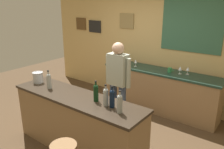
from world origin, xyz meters
TOP-DOWN VIEW (x-y plane):
  - ground_plane at (0.00, 0.00)m, footprint 10.00×10.00m
  - back_wall at (0.01, 2.03)m, footprint 6.00×0.09m
  - bar_counter at (0.00, -0.40)m, footprint 2.29×0.60m
  - side_counter at (0.40, 1.65)m, footprint 2.52×0.56m
  - bartender at (0.11, 0.52)m, footprint 0.52×0.21m
  - wine_bottle_a at (-0.58, -0.43)m, footprint 0.07×0.07m
  - wine_bottle_b at (0.36, -0.35)m, footprint 0.07×0.07m
  - wine_bottle_c at (0.56, -0.38)m, footprint 0.07×0.07m
  - wine_bottle_d at (0.66, -0.37)m, footprint 0.07×0.07m
  - wine_bottle_e at (0.83, -0.44)m, footprint 0.07×0.07m
  - ice_bucket at (-0.97, -0.37)m, footprint 0.19×0.19m
  - wine_glass_a at (-0.70, 1.73)m, footprint 0.07×0.07m
  - wine_glass_b at (-0.19, 1.61)m, footprint 0.07×0.07m
  - wine_glass_c at (0.80, 1.66)m, footprint 0.07×0.07m
  - wine_glass_d at (0.93, 1.73)m, footprint 0.07×0.07m
  - coffee_mug at (0.60, 1.65)m, footprint 0.13×0.08m

SIDE VIEW (x-z plane):
  - ground_plane at x=0.00m, z-range 0.00..0.00m
  - side_counter at x=0.40m, z-range 0.00..0.90m
  - bar_counter at x=0.00m, z-range 0.00..0.92m
  - bartender at x=0.11m, z-range 0.13..1.75m
  - coffee_mug at x=0.60m, z-range 0.90..1.00m
  - wine_glass_a at x=-0.70m, z-range 0.93..1.09m
  - wine_glass_b at x=-0.19m, z-range 0.93..1.09m
  - wine_glass_c at x=0.80m, z-range 0.93..1.09m
  - wine_glass_d at x=0.93m, z-range 0.93..1.09m
  - ice_bucket at x=-0.97m, z-range 0.92..1.11m
  - wine_bottle_a at x=-0.58m, z-range 0.90..1.21m
  - wine_bottle_b at x=0.36m, z-range 0.90..1.21m
  - wine_bottle_c at x=0.56m, z-range 0.90..1.21m
  - wine_bottle_d at x=0.66m, z-range 0.90..1.21m
  - wine_bottle_e at x=0.83m, z-range 0.90..1.21m
  - back_wall at x=0.01m, z-range 0.01..2.81m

